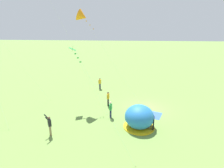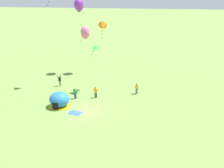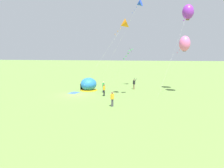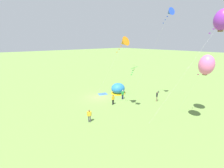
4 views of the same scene
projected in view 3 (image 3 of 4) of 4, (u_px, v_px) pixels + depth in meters
name	position (u px, v px, depth m)	size (l,w,h in m)	color
ground_plane	(76.00, 95.00, 32.39)	(300.00, 300.00, 0.00)	olive
popup_tent	(89.00, 84.00, 36.11)	(2.81, 2.81, 2.10)	#2672BF
picnic_blanket	(74.00, 93.00, 34.00)	(1.70, 1.30, 0.01)	#3359A5
person_center_field	(104.00, 89.00, 31.29)	(0.59, 0.25, 1.72)	black
person_strolling	(112.00, 98.00, 25.15)	(0.53, 0.39, 1.72)	#4C4C51
person_arms_raised	(134.00, 84.00, 37.15)	(0.72, 0.68, 1.89)	#8C7251
person_watching_sky	(103.00, 86.00, 34.21)	(0.59, 0.27, 1.72)	#1E2347
kite_pink	(185.00, 44.00, 32.26)	(3.39, 4.40, 8.66)	silver
kite_green	(129.00, 52.00, 30.71)	(3.08, 4.75, 6.91)	silver
kite_purple	(188.00, 12.00, 32.55)	(6.40, 5.19, 13.34)	silver
kite_blue	(139.00, 4.00, 35.68)	(2.87, 8.40, 14.80)	silver
kite_orange	(124.00, 24.00, 28.90)	(1.37, 7.29, 10.67)	silver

